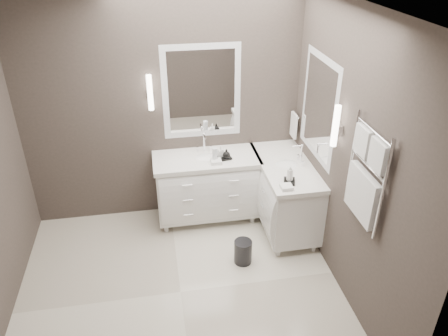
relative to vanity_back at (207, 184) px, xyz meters
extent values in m
cube|color=silver|center=(-0.45, -1.23, -0.49)|extent=(3.20, 3.00, 0.01)
cube|color=white|center=(-0.45, -1.23, 2.22)|extent=(3.20, 3.00, 0.01)
cube|color=#423934|center=(-0.45, 0.28, 0.86)|extent=(3.20, 0.01, 2.70)
cube|color=#423934|center=(-0.45, -2.73, 0.86)|extent=(3.20, 0.01, 2.70)
cube|color=#423934|center=(1.15, -1.23, 0.86)|extent=(0.01, 3.00, 2.70)
cube|color=white|center=(0.00, 0.00, -0.04)|extent=(1.20, 0.55, 0.70)
cube|color=white|center=(0.00, 0.00, 0.34)|extent=(1.24, 0.59, 0.05)
ellipsoid|color=white|center=(0.00, 0.00, 0.32)|extent=(0.36, 0.28, 0.12)
cylinder|color=white|center=(0.00, 0.16, 0.47)|extent=(0.02, 0.02, 0.22)
cube|color=white|center=(0.88, -0.33, -0.04)|extent=(0.55, 1.20, 0.70)
cube|color=white|center=(0.88, -0.33, 0.34)|extent=(0.59, 1.24, 0.05)
ellipsoid|color=white|center=(0.88, -0.33, 0.32)|extent=(0.36, 0.28, 0.12)
cylinder|color=white|center=(1.04, -0.33, 0.47)|extent=(0.02, 0.02, 0.22)
cube|color=white|center=(0.00, 0.26, 1.06)|extent=(0.90, 0.02, 1.10)
cube|color=white|center=(0.00, 0.26, 1.06)|extent=(0.77, 0.02, 0.96)
cube|color=white|center=(1.14, -0.43, 1.06)|extent=(0.02, 0.90, 1.10)
cube|color=white|center=(1.14, -0.43, 1.06)|extent=(0.02, 0.90, 0.96)
cube|color=white|center=(-0.58, 0.20, 1.06)|extent=(0.05, 0.05, 0.10)
cylinder|color=white|center=(-0.58, 0.20, 1.11)|extent=(0.06, 0.06, 0.40)
cube|color=white|center=(1.08, -1.01, 1.06)|extent=(0.05, 0.05, 0.10)
cylinder|color=white|center=(1.08, -1.01, 1.11)|extent=(0.06, 0.06, 0.40)
cylinder|color=white|center=(1.10, 0.13, 0.76)|extent=(0.02, 0.22, 0.02)
cube|color=white|center=(1.08, 0.13, 0.62)|extent=(0.03, 0.17, 0.30)
cylinder|color=white|center=(1.10, -1.90, 0.96)|extent=(0.03, 0.03, 0.90)
cylinder|color=white|center=(1.10, -1.35, 0.96)|extent=(0.03, 0.03, 0.90)
cube|color=white|center=(1.10, -1.76, 1.19)|extent=(0.06, 0.22, 0.24)
cube|color=white|center=(1.10, -1.50, 1.19)|extent=(0.06, 0.22, 0.24)
cube|color=white|center=(1.10, -1.63, 0.75)|extent=(0.06, 0.46, 0.42)
cylinder|color=black|center=(0.26, -0.89, -0.35)|extent=(0.19, 0.19, 0.27)
cube|color=black|center=(0.19, -0.08, 0.38)|extent=(0.19, 0.16, 0.03)
cube|color=black|center=(0.78, -0.71, 0.38)|extent=(0.15, 0.18, 0.02)
cylinder|color=silver|center=(0.08, -0.13, 0.45)|extent=(0.08, 0.08, 0.17)
imported|color=white|center=(0.16, -0.06, 0.46)|extent=(0.07, 0.07, 0.13)
imported|color=black|center=(0.22, -0.11, 0.44)|extent=(0.10, 0.10, 0.11)
imported|color=white|center=(0.78, -0.71, 0.48)|extent=(0.09, 0.09, 0.18)
camera|label=1|loc=(-0.58, -4.45, 2.75)|focal=35.00mm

